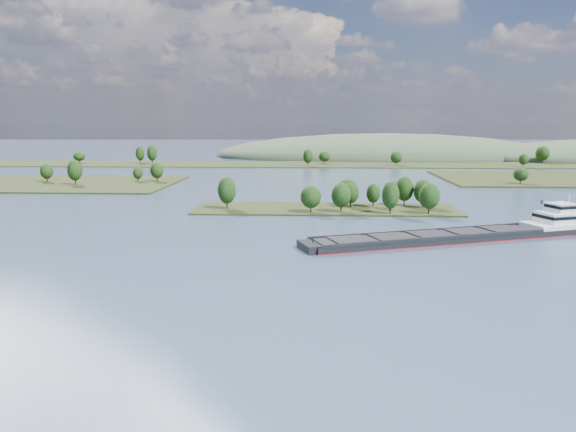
{
  "coord_description": "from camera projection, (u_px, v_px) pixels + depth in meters",
  "views": [
    {
      "loc": [
        -3.66,
        -32.55,
        33.79
      ],
      "look_at": [
        -11.87,
        130.0,
        6.0
      ],
      "focal_mm": 35.0,
      "sensor_mm": 36.0,
      "label": 1
    }
  ],
  "objects": [
    {
      "name": "hill_west",
      "position": [
        384.0,
        157.0,
        526.8
      ],
      "size": [
        320.0,
        160.0,
        44.0
      ],
      "primitive_type": "ellipsoid",
      "color": "#394A33",
      "rests_on": "ground"
    },
    {
      "name": "ground",
      "position": [
        329.0,
        244.0,
        155.68
      ],
      "size": [
        1800.0,
        1800.0,
        0.0
      ],
      "primitive_type": "plane",
      "color": "#3B4E67",
      "rests_on": "ground"
    },
    {
      "name": "cargo_barge",
      "position": [
        473.0,
        233.0,
        162.15
      ],
      "size": [
        89.2,
        42.25,
        12.35
      ],
      "color": "black",
      "rests_on": "ground"
    },
    {
      "name": "tree_island",
      "position": [
        344.0,
        200.0,
        212.94
      ],
      "size": [
        100.0,
        30.75,
        13.49
      ],
      "color": "#242C13",
      "rests_on": "ground"
    },
    {
      "name": "back_shoreline",
      "position": [
        333.0,
        164.0,
        430.68
      ],
      "size": [
        900.0,
        60.0,
        15.7
      ],
      "color": "#242C13",
      "rests_on": "ground"
    }
  ]
}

